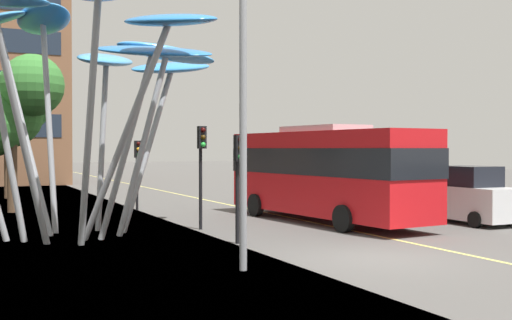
{
  "coord_description": "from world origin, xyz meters",
  "views": [
    {
      "loc": [
        -10.0,
        -13.64,
        2.91
      ],
      "look_at": [
        -0.48,
        6.62,
        2.5
      ],
      "focal_mm": 44.13,
      "sensor_mm": 36.0,
      "label": 1
    }
  ],
  "objects": [
    {
      "name": "ground",
      "position": [
        -0.65,
        0.0,
        -0.05
      ],
      "size": [
        120.0,
        240.0,
        0.1
      ],
      "color": "#54514F"
    },
    {
      "name": "car_parked_mid",
      "position": [
        7.91,
        5.09,
        1.04
      ],
      "size": [
        1.91,
        4.35,
        2.23
      ],
      "color": "silver",
      "rests_on": "ground"
    },
    {
      "name": "leaf_sculpture",
      "position": [
        -6.75,
        7.11,
        6.4
      ],
      "size": [
        10.86,
        10.86,
        8.1
      ],
      "color": "#9EA0A5",
      "rests_on": "ground"
    },
    {
      "name": "traffic_light_island_mid",
      "position": [
        -2.51,
        15.39,
        2.38
      ],
      "size": [
        0.28,
        0.42,
        3.28
      ],
      "color": "black",
      "rests_on": "ground"
    },
    {
      "name": "street_lamp",
      "position": [
        -3.64,
        0.01,
        5.53
      ],
      "size": [
        1.5,
        0.44,
        8.89
      ],
      "color": "gray",
      "rests_on": "ground"
    },
    {
      "name": "traffic_light_kerb_near",
      "position": [
        -2.37,
        3.85,
        2.41
      ],
      "size": [
        0.28,
        0.42,
        3.32
      ],
      "color": "black",
      "rests_on": "ground"
    },
    {
      "name": "red_bus",
      "position": [
        3.01,
        7.71,
        2.08
      ],
      "size": [
        3.5,
        10.63,
        3.81
      ],
      "color": "red",
      "rests_on": "ground"
    },
    {
      "name": "tree_pavement_near",
      "position": [
        -7.94,
        17.16,
        4.68
      ],
      "size": [
        4.53,
        4.15,
        7.18
      ],
      "color": "brown",
      "rests_on": "ground"
    },
    {
      "name": "car_side_street",
      "position": [
        7.78,
        16.78,
        1.02
      ],
      "size": [
        1.95,
        3.99,
        2.16
      ],
      "color": "#2D5138",
      "rests_on": "ground"
    },
    {
      "name": "car_parked_far",
      "position": [
        8.19,
        10.63,
        0.99
      ],
      "size": [
        2.05,
        4.09,
        2.12
      ],
      "color": "maroon",
      "rests_on": "ground"
    },
    {
      "name": "traffic_light_kerb_far",
      "position": [
        -2.21,
        7.52,
        2.69
      ],
      "size": [
        0.28,
        0.42,
        3.71
      ],
      "color": "black",
      "rests_on": "ground"
    },
    {
      "name": "tree_pavement_far",
      "position": [
        -7.56,
        25.81,
        5.45
      ],
      "size": [
        5.57,
        4.67,
        7.73
      ],
      "color": "brown",
      "rests_on": "ground"
    }
  ]
}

